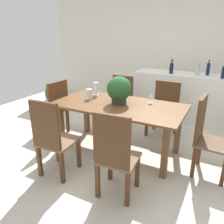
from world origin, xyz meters
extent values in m
plane|color=beige|center=(0.00, 0.00, 0.00)|extent=(7.04, 7.04, 0.00)
cube|color=silver|center=(0.00, 2.60, 1.30)|extent=(6.40, 0.10, 2.60)
cube|color=brown|center=(0.00, -0.06, 0.73)|extent=(1.86, 0.95, 0.03)
cube|color=brown|center=(-0.80, -0.41, 0.35)|extent=(0.07, 0.07, 0.71)
cube|color=brown|center=(0.80, -0.41, 0.35)|extent=(0.07, 0.07, 0.71)
cube|color=brown|center=(-0.80, 0.28, 0.35)|extent=(0.07, 0.07, 0.71)
cube|color=brown|center=(0.80, 0.28, 0.35)|extent=(0.07, 0.07, 0.71)
cube|color=#4C2D19|center=(-0.26, -0.71, 0.21)|extent=(0.05, 0.05, 0.42)
cube|color=#4C2D19|center=(-0.60, -0.73, 0.21)|extent=(0.05, 0.05, 0.42)
cube|color=#4C2D19|center=(-0.24, -1.08, 0.21)|extent=(0.05, 0.05, 0.42)
cube|color=#4C2D19|center=(-0.58, -1.10, 0.21)|extent=(0.05, 0.05, 0.42)
cube|color=brown|center=(-0.42, -0.90, 0.43)|extent=(0.44, 0.47, 0.03)
cube|color=#4C2D19|center=(-0.41, -1.10, 0.73)|extent=(0.38, 0.06, 0.56)
cube|color=#4C2D19|center=(0.58, -0.72, 0.21)|extent=(0.05, 0.05, 0.42)
cube|color=#4C2D19|center=(0.23, -0.75, 0.21)|extent=(0.05, 0.05, 0.42)
cube|color=#4C2D19|center=(0.60, -1.06, 0.21)|extent=(0.05, 0.05, 0.42)
cube|color=#4C2D19|center=(0.26, -1.09, 0.21)|extent=(0.05, 0.05, 0.42)
cube|color=brown|center=(0.42, -0.90, 0.43)|extent=(0.45, 0.44, 0.03)
cube|color=#4C2D19|center=(0.43, -1.09, 0.73)|extent=(0.39, 0.07, 0.56)
cube|color=#4C2D19|center=(0.21, 0.62, 0.21)|extent=(0.05, 0.05, 0.42)
cube|color=#4C2D19|center=(0.61, 0.59, 0.21)|extent=(0.05, 0.05, 0.42)
cube|color=#4C2D19|center=(0.23, 0.97, 0.21)|extent=(0.05, 0.05, 0.42)
cube|color=#4C2D19|center=(0.63, 0.94, 0.21)|extent=(0.05, 0.05, 0.42)
cube|color=brown|center=(0.42, 0.78, 0.43)|extent=(0.50, 0.46, 0.03)
cube|color=#4C2D19|center=(0.43, 0.97, 0.68)|extent=(0.44, 0.07, 0.47)
cube|color=#4C2D19|center=(1.46, -0.25, 0.21)|extent=(0.05, 0.05, 0.42)
cube|color=#4C2D19|center=(1.12, -0.23, 0.21)|extent=(0.05, 0.05, 0.42)
cube|color=#4C2D19|center=(1.14, 0.12, 0.21)|extent=(0.05, 0.05, 0.42)
cube|color=brown|center=(1.30, -0.06, 0.43)|extent=(0.44, 0.45, 0.03)
cube|color=#4C2D19|center=(1.11, -0.05, 0.73)|extent=(0.06, 0.39, 0.56)
cube|color=#4C2D19|center=(-0.60, 0.60, 0.21)|extent=(0.05, 0.05, 0.42)
cube|color=#4C2D19|center=(-0.23, 0.61, 0.21)|extent=(0.05, 0.05, 0.42)
cube|color=#4C2D19|center=(-0.61, 0.95, 0.21)|extent=(0.05, 0.05, 0.42)
cube|color=#4C2D19|center=(-0.24, 0.96, 0.21)|extent=(0.05, 0.05, 0.42)
cube|color=brown|center=(-0.42, 0.78, 0.43)|extent=(0.46, 0.44, 0.03)
cube|color=#4C2D19|center=(-0.43, 0.97, 0.70)|extent=(0.41, 0.05, 0.50)
cube|color=#4C2D19|center=(-1.46, 0.14, 0.21)|extent=(0.05, 0.05, 0.42)
cube|color=#4C2D19|center=(-1.49, -0.24, 0.21)|extent=(0.05, 0.05, 0.42)
cube|color=#4C2D19|center=(-1.11, 0.12, 0.21)|extent=(0.05, 0.05, 0.42)
cube|color=#4C2D19|center=(-1.13, -0.27, 0.21)|extent=(0.05, 0.05, 0.42)
cube|color=brown|center=(-1.30, -0.06, 0.43)|extent=(0.46, 0.49, 0.03)
cube|color=#4C2D19|center=(-1.10, -0.07, 0.70)|extent=(0.07, 0.43, 0.51)
cylinder|color=#333338|center=(-0.01, -0.02, 0.79)|extent=(0.21, 0.21, 0.09)
sphere|color=#235628|center=(-0.01, -0.02, 0.96)|extent=(0.35, 0.35, 0.35)
sphere|color=#C64C56|center=(0.10, -0.07, 0.95)|extent=(0.06, 0.06, 0.06)
sphere|color=#C64C56|center=(-0.14, 0.01, 1.02)|extent=(0.05, 0.05, 0.05)
sphere|color=#C64C56|center=(-0.14, 0.04, 1.02)|extent=(0.04, 0.04, 0.04)
sphere|color=#C64C56|center=(0.00, -0.12, 1.04)|extent=(0.05, 0.05, 0.05)
cylinder|color=silver|center=(-0.52, 0.18, 0.75)|extent=(0.07, 0.07, 0.01)
cylinder|color=silver|center=(-0.52, 0.18, 0.78)|extent=(0.03, 0.03, 0.05)
cylinder|color=silver|center=(-0.52, 0.18, 0.88)|extent=(0.08, 0.08, 0.15)
cylinder|color=silver|center=(-0.51, -0.04, 0.75)|extent=(0.09, 0.09, 0.01)
cylinder|color=silver|center=(-0.51, -0.04, 0.77)|extent=(0.03, 0.03, 0.04)
cylinder|color=silver|center=(-0.51, -0.04, 0.84)|extent=(0.09, 0.09, 0.11)
cylinder|color=silver|center=(0.38, 0.22, 0.74)|extent=(0.06, 0.06, 0.00)
cylinder|color=silver|center=(0.38, 0.22, 0.79)|extent=(0.01, 0.01, 0.08)
cone|color=silver|center=(0.38, 0.22, 0.86)|extent=(0.06, 0.06, 0.06)
cube|color=white|center=(0.55, 1.72, 0.47)|extent=(1.88, 0.60, 0.94)
cylinder|color=#0F1E38|center=(0.96, 1.75, 1.05)|extent=(0.06, 0.06, 0.22)
cylinder|color=#0F1E38|center=(0.96, 1.75, 1.19)|extent=(0.02, 0.02, 0.06)
cylinder|color=#0F1E38|center=(1.23, 1.55, 1.04)|extent=(0.07, 0.07, 0.21)
cylinder|color=#0F1E38|center=(0.32, 1.59, 1.04)|extent=(0.07, 0.07, 0.20)
cylinder|color=#0F1E38|center=(0.32, 1.59, 1.18)|extent=(0.03, 0.03, 0.08)
cylinder|color=#B2BFB7|center=(0.79, 1.62, 1.05)|extent=(0.07, 0.07, 0.21)
cylinder|color=#B2BFB7|center=(0.79, 1.62, 1.18)|extent=(0.02, 0.02, 0.06)
cylinder|color=#423D38|center=(-2.17, 0.99, 0.10)|extent=(0.27, 0.27, 0.20)
ellipsoid|color=#387538|center=(-2.17, 0.99, 0.36)|extent=(0.41, 0.41, 0.45)
camera|label=1|loc=(1.35, -2.80, 1.74)|focal=36.07mm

